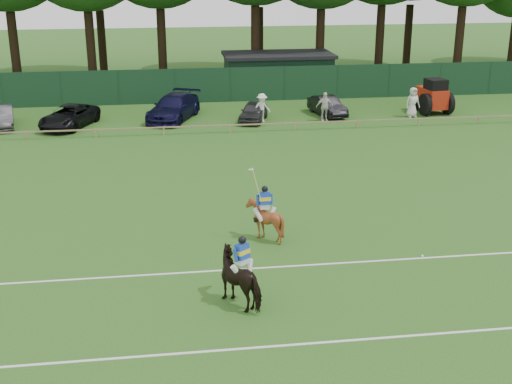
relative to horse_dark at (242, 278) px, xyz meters
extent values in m
plane|color=#1E4C14|center=(0.82, 3.37, -0.85)|extent=(160.00, 160.00, 0.00)
imported|color=black|center=(0.00, 0.00, 0.00)|extent=(1.96, 2.17, 1.71)
imported|color=brown|center=(1.44, 4.90, -0.07)|extent=(1.31, 1.46, 1.57)
imported|color=#303033|center=(-12.21, 24.67, -0.18)|extent=(2.19, 4.26, 1.34)
imported|color=black|center=(-8.01, 24.13, -0.18)|extent=(3.86, 5.32, 1.35)
imported|color=black|center=(-1.47, 25.27, -0.05)|extent=(4.17, 5.95, 1.60)
imported|color=#313134|center=(3.63, 24.12, -0.23)|extent=(2.56, 3.93, 1.24)
imported|color=black|center=(8.78, 25.07, -0.22)|extent=(2.11, 4.01, 1.26)
imported|color=white|center=(4.13, 23.70, 0.08)|extent=(1.38, 1.11, 1.87)
imported|color=silver|center=(8.18, 23.48, 0.09)|extent=(1.13, 0.52, 1.88)
imported|color=silver|center=(14.24, 23.80, 0.14)|extent=(1.03, 0.73, 1.98)
cube|color=silver|center=(0.00, 0.00, 0.59)|extent=(0.44, 0.42, 0.18)
cube|color=#1840B1|center=(0.00, 0.00, 0.91)|extent=(0.50, 0.48, 0.51)
cube|color=gold|center=(0.00, 0.00, 0.89)|extent=(0.52, 0.49, 0.18)
sphere|color=black|center=(0.00, 0.00, 1.28)|extent=(0.25, 0.25, 0.25)
cylinder|color=silver|center=(0.24, 0.12, 0.29)|extent=(0.33, 0.49, 0.59)
cylinder|color=silver|center=(-0.18, -0.20, 0.29)|extent=(0.50, 0.25, 0.59)
cube|color=silver|center=(1.44, 4.90, 0.48)|extent=(0.37, 0.27, 0.18)
cube|color=#1840B1|center=(1.44, 4.90, 0.80)|extent=(0.41, 0.32, 0.51)
cube|color=gold|center=(1.44, 4.90, 0.78)|extent=(0.44, 0.30, 0.18)
sphere|color=black|center=(1.44, 4.90, 1.17)|extent=(0.25, 0.25, 0.25)
cylinder|color=silver|center=(1.70, 4.86, 0.18)|extent=(0.42, 0.34, 0.59)
cylinder|color=silver|center=(1.18, 4.84, 0.18)|extent=(0.42, 0.33, 0.59)
cylinder|color=tan|center=(1.14, 4.94, 1.35)|extent=(0.29, 0.57, 1.17)
sphere|color=silver|center=(6.83, 2.45, -0.81)|extent=(0.09, 0.09, 0.09)
cube|color=silver|center=(0.82, -2.63, -0.85)|extent=(60.00, 0.10, 0.01)
cube|color=silver|center=(0.82, 2.37, -0.85)|extent=(60.00, 0.10, 0.01)
cube|color=#997F5B|center=(0.82, 21.37, -0.40)|extent=(62.00, 0.08, 0.08)
cube|color=#14351E|center=(0.82, 30.37, 0.40)|extent=(92.00, 0.04, 2.50)
cube|color=#14331E|center=(6.82, 33.37, 0.55)|extent=(8.00, 4.00, 2.80)
cube|color=black|center=(6.82, 33.37, 2.07)|extent=(8.40, 4.40, 0.24)
cube|color=#B22310|center=(15.98, 24.87, 0.18)|extent=(1.56, 2.51, 1.29)
cube|color=black|center=(16.03, 24.47, 1.07)|extent=(1.33, 1.42, 0.89)
cylinder|color=black|center=(15.23, 24.08, -0.11)|extent=(0.47, 1.51, 1.48)
cylinder|color=black|center=(16.90, 24.28, -0.11)|extent=(0.47, 1.51, 1.48)
cylinder|color=black|center=(15.12, 25.76, -0.46)|extent=(0.39, 0.82, 0.79)
cylinder|color=black|center=(16.59, 25.94, -0.46)|extent=(0.39, 0.82, 0.79)
camera|label=1|loc=(-2.23, -18.97, 9.56)|focal=48.00mm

